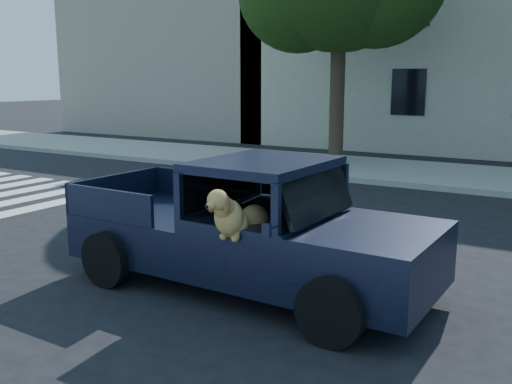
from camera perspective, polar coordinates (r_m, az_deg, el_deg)
ground at (r=7.60m, az=6.46°, el=-9.10°), size 120.00×120.00×0.00m
far_sidewalk at (r=16.17m, az=20.43°, el=1.38°), size 60.00×4.00×0.15m
building_left at (r=29.21m, az=-6.77°, el=13.78°), size 12.00×6.00×8.00m
pickup_truck at (r=7.27m, az=-1.30°, el=-5.28°), size 4.71×2.43×1.68m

